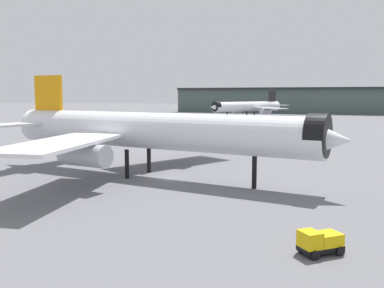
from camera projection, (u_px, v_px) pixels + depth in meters
ground at (167, 179)px, 60.05m from camera, size 900.00×900.00×0.00m
airliner_near_gate at (150, 131)px, 60.88m from camera, size 54.02×48.47×14.76m
airliner_far_taxiway at (248, 107)px, 203.52m from camera, size 36.88×41.46×13.19m
terminal_building at (335, 100)px, 260.57m from camera, size 193.74×50.76×30.88m
baggage_tug_wing at (319, 242)px, 31.60m from camera, size 3.52×3.28×1.85m
baggage_cart_trailing at (57, 148)px, 86.41m from camera, size 2.74×2.87×1.82m
traffic_cone_near_nose at (45, 155)px, 81.09m from camera, size 0.45×0.45×0.57m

